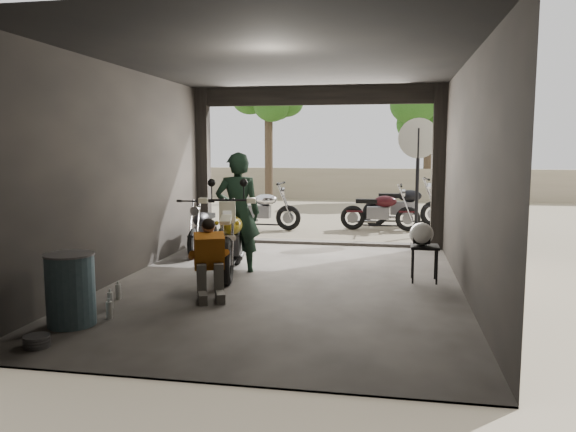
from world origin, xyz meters
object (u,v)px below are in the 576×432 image
(left_bike, at_px, (203,226))
(outside_bike_a, at_px, (261,206))
(stool, at_px, (425,250))
(mechanic, at_px, (210,262))
(rider, at_px, (238,213))
(sign_post, at_px, (418,156))
(outside_bike_c, at_px, (404,202))
(outside_bike_b, at_px, (380,207))
(oil_drum, at_px, (71,291))
(main_bike, at_px, (232,235))
(helmet, at_px, (421,234))

(left_bike, distance_m, outside_bike_a, 3.24)
(stool, bearing_deg, mechanic, -151.98)
(rider, height_order, stool, rider)
(sign_post, bearing_deg, left_bike, -135.53)
(left_bike, height_order, outside_bike_c, outside_bike_c)
(left_bike, distance_m, rider, 1.90)
(left_bike, xyz_separation_m, outside_bike_a, (0.37, 3.22, 0.05))
(stool, bearing_deg, outside_bike_b, 98.31)
(sign_post, bearing_deg, oil_drum, -108.02)
(stool, xyz_separation_m, sign_post, (0.05, 4.24, 1.32))
(rider, bearing_deg, main_bike, 54.13)
(outside_bike_a, bearing_deg, mechanic, -170.59)
(outside_bike_b, height_order, stool, outside_bike_b)
(outside_bike_a, height_order, oil_drum, outside_bike_a)
(left_bike, distance_m, helmet, 4.28)
(outside_bike_a, relative_size, outside_bike_c, 0.94)
(mechanic, relative_size, oil_drum, 1.25)
(outside_bike_c, bearing_deg, sign_post, -178.01)
(helmet, xyz_separation_m, sign_post, (0.10, 4.24, 1.07))
(left_bike, bearing_deg, main_bike, -60.76)
(outside_bike_c, relative_size, oil_drum, 2.24)
(main_bike, height_order, left_bike, main_bike)
(outside_bike_c, distance_m, rider, 6.50)
(left_bike, relative_size, rider, 0.81)
(outside_bike_b, relative_size, oil_drum, 2.02)
(rider, relative_size, sign_post, 0.73)
(outside_bike_b, xyz_separation_m, outside_bike_c, (0.59, 0.81, 0.06))
(left_bike, bearing_deg, oil_drum, -93.44)
(outside_bike_c, bearing_deg, oil_drum, 151.51)
(rider, distance_m, mechanic, 1.71)
(rider, relative_size, helmet, 5.19)
(mechanic, distance_m, oil_drum, 1.79)
(outside_bike_a, bearing_deg, stool, -141.08)
(main_bike, bearing_deg, left_bike, 112.63)
(oil_drum, bearing_deg, main_bike, 69.81)
(mechanic, distance_m, sign_post, 6.55)
(left_bike, bearing_deg, rider, -56.91)
(outside_bike_a, xyz_separation_m, sign_post, (3.68, -0.62, 1.22))
(oil_drum, bearing_deg, outside_bike_c, 66.71)
(main_bike, xyz_separation_m, outside_bike_c, (2.78, 6.03, -0.02))
(left_bike, distance_m, sign_post, 4.98)
(outside_bike_b, bearing_deg, main_bike, 157.60)
(left_bike, bearing_deg, stool, -25.70)
(left_bike, relative_size, oil_drum, 1.91)
(main_bike, bearing_deg, outside_bike_a, 87.91)
(main_bike, xyz_separation_m, oil_drum, (-1.05, -2.85, -0.23))
(main_bike, height_order, mechanic, main_bike)
(outside_bike_a, distance_m, rider, 4.78)
(main_bike, xyz_separation_m, stool, (2.95, -0.01, -0.15))
(rider, height_order, mechanic, rider)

